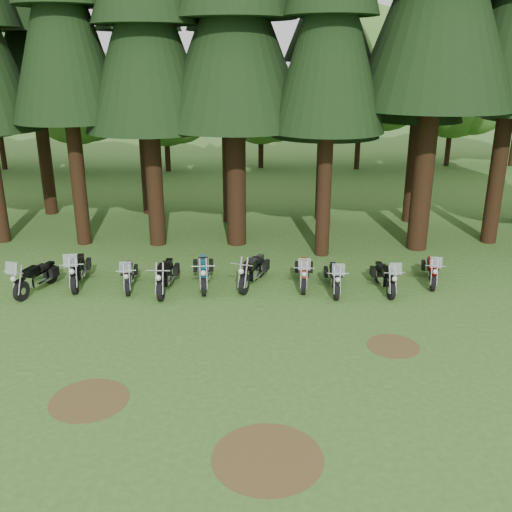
% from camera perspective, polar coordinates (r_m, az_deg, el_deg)
% --- Properties ---
extents(ground, '(120.00, 120.00, 0.00)m').
position_cam_1_polar(ground, '(15.08, -3.09, -9.94)').
color(ground, '#345D22').
rests_on(ground, ground).
extents(pine_back_1, '(4.52, 4.52, 16.22)m').
position_cam_1_polar(pine_back_1, '(29.33, -22.03, 22.65)').
color(pine_back_1, '#311D10').
rests_on(pine_back_1, ground).
extents(pine_back_4, '(4.94, 4.94, 13.78)m').
position_cam_1_polar(pine_back_4, '(26.61, 7.29, 21.11)').
color(pine_back_4, '#311D10').
rests_on(pine_back_4, ground).
extents(decid_2, '(6.72, 6.53, 8.40)m').
position_cam_1_polar(decid_2, '(39.59, -17.34, 15.03)').
color(decid_2, '#311D10').
rests_on(decid_2, ground).
extents(decid_3, '(6.12, 5.95, 7.65)m').
position_cam_1_polar(decid_3, '(38.76, -8.72, 14.92)').
color(decid_3, '#311D10').
rests_on(decid_3, ground).
extents(decid_4, '(5.93, 5.76, 7.41)m').
position_cam_1_polar(decid_4, '(39.58, 0.91, 15.02)').
color(decid_4, '#311D10').
rests_on(decid_4, ground).
extents(decid_5, '(8.45, 8.21, 10.56)m').
position_cam_1_polar(decid_5, '(39.60, 11.18, 17.37)').
color(decid_5, '#311D10').
rests_on(decid_5, ground).
extents(decid_6, '(7.06, 6.86, 8.82)m').
position_cam_1_polar(decid_6, '(42.62, 19.74, 15.37)').
color(decid_6, '#311D10').
rests_on(decid_6, ground).
extents(dirt_patch_0, '(1.80, 1.80, 0.01)m').
position_cam_1_polar(dirt_patch_0, '(13.86, -16.33, -13.64)').
color(dirt_patch_0, '#4C3D1E').
rests_on(dirt_patch_0, ground).
extents(dirt_patch_1, '(1.40, 1.40, 0.01)m').
position_cam_1_polar(dirt_patch_1, '(15.96, 13.55, -8.74)').
color(dirt_patch_1, '#4C3D1E').
rests_on(dirt_patch_1, ground).
extents(dirt_patch_2, '(2.20, 2.20, 0.01)m').
position_cam_1_polar(dirt_patch_2, '(11.74, 1.16, -19.52)').
color(dirt_patch_2, '#4C3D1E').
rests_on(dirt_patch_2, ground).
extents(motorcycle_0, '(0.90, 2.23, 1.41)m').
position_cam_1_polar(motorcycle_0, '(20.09, -21.16, -2.10)').
color(motorcycle_0, black).
rests_on(motorcycle_0, ground).
extents(motorcycle_1, '(0.62, 2.36, 1.48)m').
position_cam_1_polar(motorcycle_1, '(20.23, -17.39, -1.45)').
color(motorcycle_1, black).
rests_on(motorcycle_1, ground).
extents(motorcycle_2, '(0.55, 2.01, 1.26)m').
position_cam_1_polar(motorcycle_2, '(19.55, -12.64, -1.96)').
color(motorcycle_2, black).
rests_on(motorcycle_2, ground).
extents(motorcycle_3, '(0.36, 2.34, 0.95)m').
position_cam_1_polar(motorcycle_3, '(19.06, -9.06, -2.08)').
color(motorcycle_3, black).
rests_on(motorcycle_3, ground).
extents(motorcycle_4, '(0.41, 2.33, 0.95)m').
position_cam_1_polar(motorcycle_4, '(19.28, -5.28, -1.66)').
color(motorcycle_4, black).
rests_on(motorcycle_4, ground).
extents(motorcycle_5, '(0.90, 2.26, 0.95)m').
position_cam_1_polar(motorcycle_5, '(19.28, -0.36, -1.58)').
color(motorcycle_5, black).
rests_on(motorcycle_5, ground).
extents(motorcycle_6, '(0.48, 2.14, 1.34)m').
position_cam_1_polar(motorcycle_6, '(19.29, 4.80, -1.75)').
color(motorcycle_6, black).
rests_on(motorcycle_6, ground).
extents(motorcycle_7, '(0.41, 2.10, 1.32)m').
position_cam_1_polar(motorcycle_7, '(18.98, 7.87, -2.26)').
color(motorcycle_7, black).
rests_on(motorcycle_7, ground).
extents(motorcycle_8, '(0.44, 2.13, 1.34)m').
position_cam_1_polar(motorcycle_8, '(19.32, 12.76, -2.16)').
color(motorcycle_8, black).
rests_on(motorcycle_8, ground).
extents(motorcycle_9, '(0.66, 2.03, 1.28)m').
position_cam_1_polar(motorcycle_9, '(20.37, 17.15, -1.48)').
color(motorcycle_9, black).
rests_on(motorcycle_9, ground).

